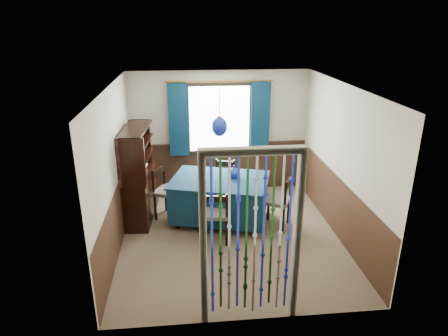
{
  "coord_description": "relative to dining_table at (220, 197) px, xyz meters",
  "views": [
    {
      "loc": [
        -0.7,
        -5.85,
        3.44
      ],
      "look_at": [
        -0.06,
        0.44,
        1.06
      ],
      "focal_mm": 32.0,
      "sensor_mm": 36.0,
      "label": 1
    }
  ],
  "objects": [
    {
      "name": "floor",
      "position": [
        0.12,
        -0.57,
        -0.46
      ],
      "size": [
        4.0,
        4.0,
        0.0
      ],
      "primitive_type": "plane",
      "color": "brown",
      "rests_on": "ground"
    },
    {
      "name": "pendant_lamp",
      "position": [
        0.0,
        -0.0,
        1.29
      ],
      "size": [
        0.26,
        0.26,
        0.91
      ],
      "color": "olive",
      "rests_on": "ceiling"
    },
    {
      "name": "window",
      "position": [
        0.12,
        1.38,
        1.09
      ],
      "size": [
        1.32,
        0.12,
        1.42
      ],
      "primitive_type": "cube",
      "color": "black",
      "rests_on": "wall_back"
    },
    {
      "name": "bowl_shelf",
      "position": [
        -1.37,
        0.08,
        0.71
      ],
      "size": [
        0.23,
        0.23,
        0.05
      ],
      "primitive_type": "imported",
      "rotation": [
        0.0,
        0.0,
        0.17
      ],
      "color": "beige",
      "rests_on": "sideboard"
    },
    {
      "name": "chair_left",
      "position": [
        -0.93,
        0.24,
        0.05
      ],
      "size": [
        0.62,
        0.63,
        0.96
      ],
      "rotation": [
        0.0,
        0.0,
        -2.04
      ],
      "color": "black",
      "rests_on": "floor"
    },
    {
      "name": "wall_front",
      "position": [
        0.12,
        -2.57,
        0.79
      ],
      "size": [
        3.6,
        0.0,
        3.6
      ],
      "primitive_type": "plane",
      "rotation": [
        -1.57,
        0.0,
        0.0
      ],
      "color": "beige",
      "rests_on": "ground"
    },
    {
      "name": "wainscot_front",
      "position": [
        0.12,
        -2.56,
        0.04
      ],
      "size": [
        3.6,
        0.0,
        3.6
      ],
      "primitive_type": "plane",
      "rotation": [
        -1.57,
        0.0,
        0.0
      ],
      "color": "#3A2316",
      "rests_on": "ground"
    },
    {
      "name": "chair_right",
      "position": [
        0.98,
        -0.32,
        0.04
      ],
      "size": [
        0.61,
        0.62,
        0.95
      ],
      "rotation": [
        0.0,
        0.0,
        1.09
      ],
      "color": "black",
      "rests_on": "floor"
    },
    {
      "name": "wainscot_left",
      "position": [
        -1.66,
        -0.57,
        0.04
      ],
      "size": [
        0.0,
        4.0,
        4.0
      ],
      "primitive_type": "plane",
      "rotation": [
        1.57,
        0.0,
        1.57
      ],
      "color": "#3A2316",
      "rests_on": "ground"
    },
    {
      "name": "dining_table",
      "position": [
        0.0,
        0.0,
        0.0
      ],
      "size": [
        1.92,
        1.57,
        0.81
      ],
      "rotation": [
        0.0,
        0.0,
        -0.28
      ],
      "color": "#0D2B43",
      "rests_on": "floor"
    },
    {
      "name": "ceiling",
      "position": [
        0.12,
        -0.57,
        2.04
      ],
      "size": [
        4.0,
        4.0,
        0.0
      ],
      "primitive_type": "plane",
      "rotation": [
        3.14,
        0.0,
        0.0
      ],
      "color": "silver",
      "rests_on": "ground"
    },
    {
      "name": "vase_sideboard",
      "position": [
        -1.37,
        0.61,
        0.48
      ],
      "size": [
        0.25,
        0.25,
        0.21
      ],
      "primitive_type": "imported",
      "rotation": [
        0.0,
        0.0,
        0.35
      ],
      "color": "beige",
      "rests_on": "sideboard"
    },
    {
      "name": "vase_table",
      "position": [
        0.26,
        0.08,
        0.44
      ],
      "size": [
        0.22,
        0.22,
        0.2
      ],
      "primitive_type": "imported",
      "rotation": [
        0.0,
        0.0,
        0.13
      ],
      "color": "navy",
      "rests_on": "dining_table"
    },
    {
      "name": "wall_back",
      "position": [
        0.12,
        1.43,
        0.79
      ],
      "size": [
        3.6,
        0.0,
        3.6
      ],
      "primitive_type": "plane",
      "rotation": [
        1.57,
        0.0,
        0.0
      ],
      "color": "beige",
      "rests_on": "ground"
    },
    {
      "name": "chair_near",
      "position": [
        -0.13,
        -0.69,
        0.02
      ],
      "size": [
        0.51,
        0.49,
        0.91
      ],
      "rotation": [
        0.0,
        0.0,
        -0.14
      ],
      "color": "black",
      "rests_on": "floor"
    },
    {
      "name": "chair_far",
      "position": [
        0.15,
        0.73,
        -0.01
      ],
      "size": [
        0.52,
        0.51,
        0.86
      ],
      "rotation": [
        0.0,
        0.0,
        2.87
      ],
      "color": "black",
      "rests_on": "floor"
    },
    {
      "name": "wall_right",
      "position": [
        1.92,
        -0.57,
        0.79
      ],
      "size": [
        0.0,
        4.0,
        4.0
      ],
      "primitive_type": "plane",
      "rotation": [
        1.57,
        0.0,
        -1.57
      ],
      "color": "beige",
      "rests_on": "ground"
    },
    {
      "name": "wainscot_right",
      "position": [
        1.91,
        -0.57,
        0.04
      ],
      "size": [
        0.0,
        4.0,
        4.0
      ],
      "primitive_type": "plane",
      "rotation": [
        1.57,
        0.0,
        -1.57
      ],
      "color": "#3A2316",
      "rests_on": "ground"
    },
    {
      "name": "sideboard",
      "position": [
        -1.43,
        0.3,
        0.12
      ],
      "size": [
        0.55,
        1.32,
        1.68
      ],
      "rotation": [
        0.0,
        0.0,
        -0.08
      ],
      "color": "black",
      "rests_on": "floor"
    },
    {
      "name": "doorway",
      "position": [
        0.12,
        -2.51,
        0.59
      ],
      "size": [
        1.16,
        0.12,
        2.18
      ],
      "primitive_type": null,
      "color": "silver",
      "rests_on": "ground"
    },
    {
      "name": "wainscot_back",
      "position": [
        0.12,
        1.41,
        0.04
      ],
      "size": [
        3.6,
        0.0,
        3.6
      ],
      "primitive_type": "plane",
      "rotation": [
        1.57,
        0.0,
        0.0
      ],
      "color": "#3A2316",
      "rests_on": "ground"
    },
    {
      "name": "wall_left",
      "position": [
        -1.68,
        -0.57,
        0.79
      ],
      "size": [
        0.0,
        4.0,
        4.0
      ],
      "primitive_type": "plane",
      "rotation": [
        1.57,
        0.0,
        1.57
      ],
      "color": "beige",
      "rests_on": "ground"
    }
  ]
}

